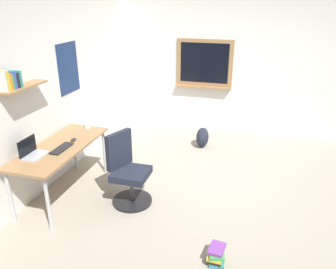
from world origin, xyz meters
TOP-DOWN VIEW (x-y plane):
  - ground_plane at (0.00, 0.00)m, footprint 5.20×5.20m
  - wall_back at (-0.01, 2.45)m, footprint 5.00×0.30m
  - wall_right at (2.45, 0.03)m, footprint 0.22×5.00m
  - desk at (-0.64, 2.05)m, footprint 1.55×0.64m
  - office_chair at (-0.55, 1.15)m, footprint 0.53×0.55m
  - laptop at (-0.99, 2.20)m, footprint 0.31×0.21m
  - keyboard at (-0.72, 1.97)m, footprint 0.37×0.13m
  - computer_mouse at (-0.44, 1.97)m, footprint 0.10×0.06m
  - coffee_mug at (0.04, 2.02)m, footprint 0.08×0.08m
  - backpack at (1.45, 0.53)m, footprint 0.32×0.22m
  - book_stack_on_floor at (-1.34, -0.14)m, footprint 0.25×0.19m

SIDE VIEW (x-z plane):
  - ground_plane at x=0.00m, z-range 0.00..0.00m
  - book_stack_on_floor at x=-1.34m, z-range 0.00..0.16m
  - backpack at x=1.45m, z-range 0.00..0.36m
  - office_chair at x=-0.55m, z-range -0.07..0.88m
  - desk at x=-0.64m, z-range 0.29..1.02m
  - keyboard at x=-0.72m, z-range 0.73..0.75m
  - computer_mouse at x=-0.44m, z-range 0.73..0.76m
  - coffee_mug at x=0.04m, z-range 0.73..0.82m
  - laptop at x=-0.99m, z-range 0.67..0.89m
  - wall_right at x=2.45m, z-range 0.00..2.60m
  - wall_back at x=-0.01m, z-range 0.00..2.60m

